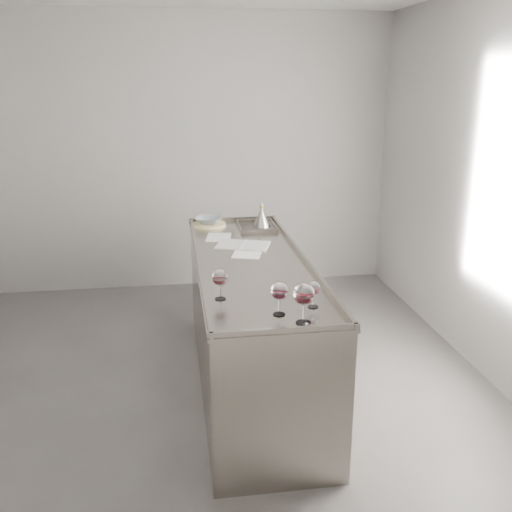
{
  "coord_description": "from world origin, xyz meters",
  "views": [
    {
      "loc": [
        -0.02,
        -3.42,
        2.14
      ],
      "look_at": [
        0.51,
        0.15,
        1.02
      ],
      "focal_mm": 40.0,
      "sensor_mm": 36.0,
      "label": 1
    }
  ],
  "objects": [
    {
      "name": "wine_glass_left",
      "position": [
        0.23,
        -0.38,
        1.07
      ],
      "size": [
        0.09,
        0.09,
        0.18
      ],
      "rotation": [
        0.0,
        0.0,
        -0.06
      ],
      "color": "white",
      "rests_on": "counter"
    },
    {
      "name": "ceramic_bowl",
      "position": [
        0.28,
        1.34,
        0.99
      ],
      "size": [
        0.27,
        0.27,
        0.05
      ],
      "primitive_type": "imported",
      "rotation": [
        0.0,
        0.0,
        -0.3
      ],
      "color": "#8C9DA3",
      "rests_on": "trivet"
    },
    {
      "name": "loose_paper_under",
      "position": [
        0.33,
        0.94,
        0.94
      ],
      "size": [
        0.23,
        0.3,
        0.0
      ],
      "primitive_type": "cube",
      "rotation": [
        0.0,
        0.0,
        -0.18
      ],
      "color": "white",
      "rests_on": "counter"
    },
    {
      "name": "loose_paper_top",
      "position": [
        0.5,
        0.49,
        0.94
      ],
      "size": [
        0.27,
        0.33,
        0.0
      ],
      "primitive_type": "cube",
      "rotation": [
        0.0,
        0.0,
        -0.27
      ],
      "color": "white",
      "rests_on": "counter"
    },
    {
      "name": "counter",
      "position": [
        0.5,
        0.3,
        0.47
      ],
      "size": [
        0.77,
        2.42,
        0.97
      ],
      "color": "gray",
      "rests_on": "ground"
    },
    {
      "name": "room_shell",
      "position": [
        0.0,
        0.0,
        1.4
      ],
      "size": [
        4.54,
        5.04,
        2.84
      ],
      "color": "#4E4B49",
      "rests_on": "ground"
    },
    {
      "name": "trivet",
      "position": [
        0.28,
        1.34,
        0.95
      ],
      "size": [
        0.3,
        0.3,
        0.02
      ],
      "primitive_type": "cylinder",
      "rotation": [
        0.0,
        0.0,
        -0.03
      ],
      "color": "beige",
      "rests_on": "counter"
    },
    {
      "name": "notebook",
      "position": [
        0.49,
        0.68,
        0.95
      ],
      "size": [
        0.45,
        0.38,
        0.02
      ],
      "rotation": [
        0.0,
        0.0,
        -0.33
      ],
      "color": "silver",
      "rests_on": "counter"
    },
    {
      "name": "wine_glass_small",
      "position": [
        0.72,
        -0.58,
        1.05
      ],
      "size": [
        0.07,
        0.07,
        0.15
      ],
      "rotation": [
        0.0,
        0.0,
        0.24
      ],
      "color": "white",
      "rests_on": "counter"
    },
    {
      "name": "wine_glass_middle",
      "position": [
        0.52,
        -0.65,
        1.07
      ],
      "size": [
        0.09,
        0.09,
        0.19
      ],
      "rotation": [
        0.0,
        0.0,
        -0.12
      ],
      "color": "white",
      "rests_on": "counter"
    },
    {
      "name": "wine_glass_right",
      "position": [
        0.62,
        -0.78,
        1.1
      ],
      "size": [
        0.11,
        0.11,
        0.22
      ],
      "rotation": [
        0.0,
        0.0,
        0.28
      ],
      "color": "white",
      "rests_on": "counter"
    },
    {
      "name": "wine_funnel",
      "position": [
        0.72,
        1.24,
        1.01
      ],
      "size": [
        0.15,
        0.15,
        0.23
      ],
      "rotation": [
        0.0,
        0.0,
        -0.36
      ],
      "color": "#9D948C",
      "rests_on": "counter"
    }
  ]
}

